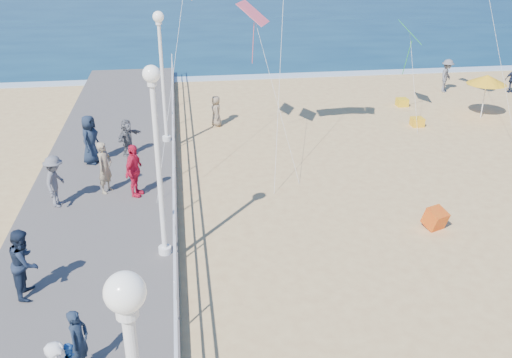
{
  "coord_description": "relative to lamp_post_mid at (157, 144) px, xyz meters",
  "views": [
    {
      "loc": [
        -4.68,
        -13.89,
        8.93
      ],
      "look_at": [
        -2.5,
        2.0,
        1.6
      ],
      "focal_mm": 40.0,
      "sensor_mm": 36.0,
      "label": 1
    }
  ],
  "objects": [
    {
      "name": "spectator_4",
      "position": [
        -2.81,
        6.97,
        -2.32
      ],
      "size": [
        0.89,
        1.08,
        1.89
      ],
      "primitive_type": "imported",
      "rotation": [
        0.0,
        0.0,
        1.2
      ],
      "color": "#192437",
      "rests_on": "boardwalk"
    },
    {
      "name": "lamp_post_mid",
      "position": [
        0.0,
        0.0,
        0.0
      ],
      "size": [
        0.44,
        0.44,
        5.32
      ],
      "color": "white",
      "rests_on": "boardwalk"
    },
    {
      "name": "spectator_0",
      "position": [
        -1.65,
        -4.37,
        -2.52
      ],
      "size": [
        0.53,
        0.63,
        1.48
      ],
      "primitive_type": "imported",
      "rotation": [
        0.0,
        0.0,
        1.18
      ],
      "color": "#182436",
      "rests_on": "boardwalk"
    },
    {
      "name": "spectator_7",
      "position": [
        -3.33,
        -1.45,
        -2.36
      ],
      "size": [
        0.69,
        0.88,
        1.81
      ],
      "primitive_type": "imported",
      "rotation": [
        0.0,
        0.0,
        1.57
      ],
      "color": "#1A253A",
      "rests_on": "boardwalk"
    },
    {
      "name": "kite_diamond_pink",
      "position": [
        3.66,
        8.76,
        1.94
      ],
      "size": [
        1.46,
        1.6,
        0.83
      ],
      "primitive_type": "cube",
      "rotation": [
        0.67,
        0.0,
        1.18
      ],
      "color": "#FB5C72"
    },
    {
      "name": "ground",
      "position": [
        5.35,
        0.0,
        -3.66
      ],
      "size": [
        160.0,
        160.0,
        0.0
      ],
      "primitive_type": "plane",
      "color": "#E4BC77",
      "rests_on": "ground"
    },
    {
      "name": "lamp_post_far",
      "position": [
        0.0,
        9.0,
        0.0
      ],
      "size": [
        0.44,
        0.44,
        5.32
      ],
      "color": "white",
      "rests_on": "boardwalk"
    },
    {
      "name": "beach_chair_right",
      "position": [
        12.17,
        13.58,
        -3.46
      ],
      "size": [
        0.55,
        0.55,
        0.4
      ],
      "primitive_type": "cube",
      "color": "yellow",
      "rests_on": "ground"
    },
    {
      "name": "spectator_3",
      "position": [
        -1.0,
        3.83,
        -2.35
      ],
      "size": [
        0.81,
        1.16,
        1.83
      ],
      "primitive_type": "imported",
      "rotation": [
        0.0,
        0.0,
        1.19
      ],
      "color": "red",
      "rests_on": "boardwalk"
    },
    {
      "name": "surf_line",
      "position": [
        5.35,
        20.5,
        -3.63
      ],
      "size": [
        160.0,
        1.2,
        0.04
      ],
      "primitive_type": "cube",
      "color": "white",
      "rests_on": "ground"
    },
    {
      "name": "spectator_5",
      "position": [
        -1.48,
        7.6,
        -2.53
      ],
      "size": [
        1.11,
        1.37,
        1.46
      ],
      "primitive_type": "imported",
      "rotation": [
        0.0,
        0.0,
        0.98
      ],
      "color": "slate",
      "rests_on": "boardwalk"
    },
    {
      "name": "railing",
      "position": [
        0.3,
        0.0,
        -2.41
      ],
      "size": [
        0.05,
        42.0,
        0.55
      ],
      "color": "white",
      "rests_on": "boardwalk"
    },
    {
      "name": "beach_umbrella",
      "position": [
        15.33,
        11.21,
        -1.75
      ],
      "size": [
        1.9,
        1.9,
        2.14
      ],
      "color": "white",
      "rests_on": "ground"
    },
    {
      "name": "box_kite",
      "position": [
        8.4,
        0.96,
        -3.36
      ],
      "size": [
        0.77,
        0.86,
        0.74
      ],
      "primitive_type": "cube",
      "rotation": [
        0.31,
        0.0,
        0.38
      ],
      "color": "red",
      "rests_on": "ground"
    },
    {
      "name": "beach_chair_left",
      "position": [
        11.71,
        10.44,
        -3.46
      ],
      "size": [
        0.55,
        0.55,
        0.4
      ],
      "primitive_type": "cube",
      "color": "yellow",
      "rests_on": "ground"
    },
    {
      "name": "kite_diamond_green",
      "position": [
        11.48,
        11.93,
        0.46
      ],
      "size": [
        1.26,
        1.52,
        0.93
      ],
      "primitive_type": "cube",
      "rotation": [
        0.76,
        0.0,
        1.35
      ],
      "color": "green"
    },
    {
      "name": "spectator_6",
      "position": [
        -1.99,
        4.27,
        -2.36
      ],
      "size": [
        0.69,
        0.78,
        1.8
      ],
      "primitive_type": "imported",
      "rotation": [
        0.0,
        0.0,
        1.09
      ],
      "color": "gray",
      "rests_on": "boardwalk"
    },
    {
      "name": "spectator_2",
      "position": [
        -3.46,
        3.42,
        -2.39
      ],
      "size": [
        0.8,
        1.2,
        1.73
      ],
      "primitive_type": "imported",
      "rotation": [
        0.0,
        0.0,
        1.42
      ],
      "color": "#5D5E63",
      "rests_on": "boardwalk"
    },
    {
      "name": "beach_walker_c",
      "position": [
        2.3,
        11.73,
        -2.93
      ],
      "size": [
        0.54,
        0.76,
        1.46
      ],
      "primitive_type": "imported",
      "rotation": [
        0.0,
        0.0,
        -1.46
      ],
      "color": "gray",
      "rests_on": "ground"
    },
    {
      "name": "beach_walker_a",
      "position": [
        15.55,
        15.81,
        -2.73
      ],
      "size": [
        1.29,
        1.37,
        1.86
      ],
      "primitive_type": "imported",
      "rotation": [
        0.0,
        0.0,
        0.9
      ],
      "color": "slate",
      "rests_on": "ground"
    },
    {
      "name": "boardwalk",
      "position": [
        -2.15,
        0.0,
        -3.46
      ],
      "size": [
        5.0,
        44.0,
        0.4
      ],
      "primitive_type": "cube",
      "color": "#655F5B",
      "rests_on": "ground"
    }
  ]
}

